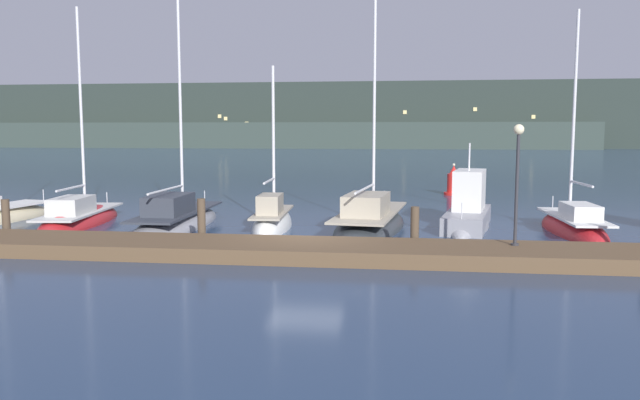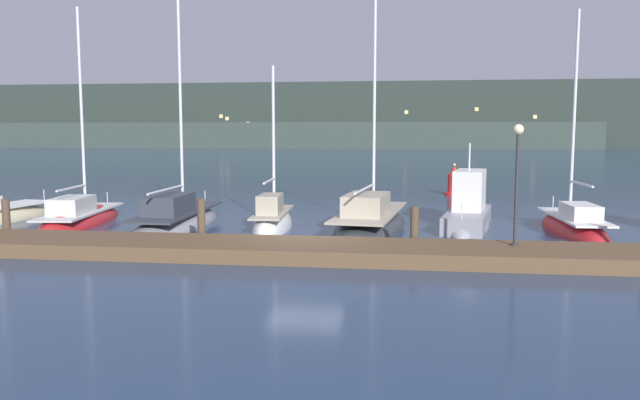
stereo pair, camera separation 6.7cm
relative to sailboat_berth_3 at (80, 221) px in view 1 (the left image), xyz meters
The scene contains 14 objects.
ground_plane 11.14m from the sailboat_berth_3, 21.78° to the right, with size 400.00×400.00×0.00m, color navy.
dock 11.83m from the sailboat_berth_3, 29.04° to the right, with size 43.99×2.80×0.45m, color brown.
mooring_pile_1 4.18m from the sailboat_berth_3, 98.13° to the right, with size 0.28×0.28×1.48m, color #4C3D2D.
mooring_pile_2 7.88m from the sailboat_berth_3, 31.41° to the right, with size 0.28×0.28×1.61m, color #4C3D2D.
mooring_pile_3 14.58m from the sailboat_berth_3, 16.31° to the right, with size 0.28×0.28×1.45m, color #4C3D2D.
sailboat_berth_3 is the anchor object (origin of this frame).
sailboat_berth_4 4.43m from the sailboat_berth_3, ahead, with size 2.33×8.19×12.25m.
sailboat_berth_5 8.39m from the sailboat_berth_3, ahead, with size 1.72×5.38×7.34m.
sailboat_berth_6 12.31m from the sailboat_berth_3, ahead, with size 3.48×8.67×11.72m.
motorboat_berth_7 16.30m from the sailboat_berth_3, ahead, with size 2.78×6.05×4.13m.
sailboat_berth_8 20.17m from the sailboat_berth_3, ahead, with size 1.98×6.37×9.25m.
channel_buoy 21.89m from the sailboat_berth_3, 40.14° to the left, with size 1.14×1.14×1.93m.
dock_lamppost 18.02m from the sailboat_berth_3, 17.29° to the right, with size 0.32×0.32×3.68m.
hillside_backdrop 120.99m from the sailboat_berth_3, 86.79° to the left, with size 240.00×23.00×14.64m.
Camera 1 is at (3.14, -20.54, 3.96)m, focal length 35.00 mm.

